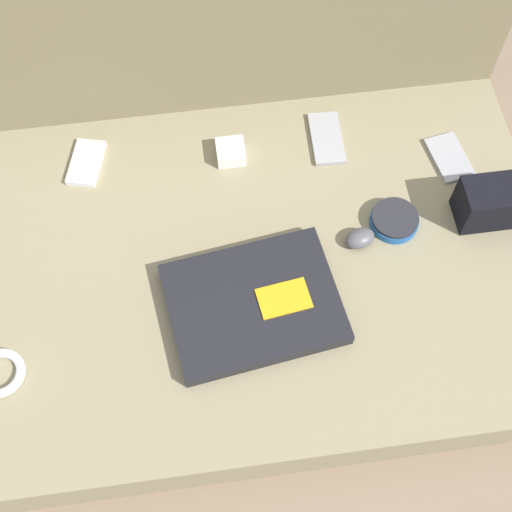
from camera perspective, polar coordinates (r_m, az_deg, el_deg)
name	(u,v)px	position (r m, az deg, el deg)	size (l,w,h in m)	color
ground_plane	(256,287)	(1.41, 0.00, -2.46)	(8.00, 8.00, 0.00)	#7A6651
couch_seat	(256,274)	(1.36, 0.00, -1.47)	(1.10, 0.73, 0.11)	#847A5B
couch_backrest	(224,26)	(1.49, -2.56, 17.87)	(1.10, 0.20, 0.47)	#756B4C
laptop	(254,304)	(1.26, -0.17, -3.84)	(0.32, 0.26, 0.03)	black
computer_mouse	(360,238)	(1.33, 8.31, 1.41)	(0.07, 0.05, 0.03)	#4C4C51
speaker_puck	(394,220)	(1.36, 11.01, 2.82)	(0.09, 0.09, 0.02)	#1E569E
phone_silver	(86,163)	(1.46, -13.43, 7.26)	(0.08, 0.12, 0.01)	silver
phone_black	(327,138)	(1.46, 5.66, 9.34)	(0.07, 0.13, 0.01)	#99999E
phone_small	(449,158)	(1.48, 15.21, 7.60)	(0.08, 0.12, 0.01)	#99999E
camera_pouch	(492,202)	(1.39, 18.34, 4.11)	(0.12, 0.08, 0.09)	black
charger_brick	(231,152)	(1.42, -2.04, 8.32)	(0.06, 0.06, 0.03)	silver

